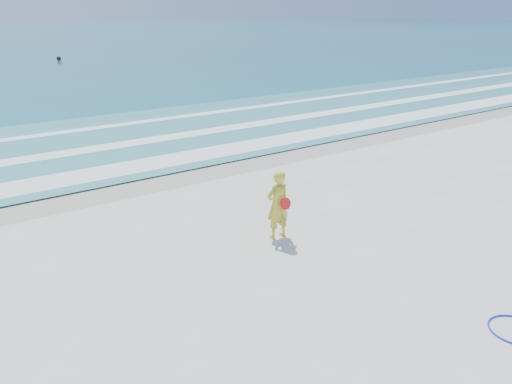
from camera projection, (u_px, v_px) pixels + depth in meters
ground at (392, 315)px, 8.42m from camera, size 400.00×400.00×0.00m
wet_sand at (162, 176)px, 15.32m from camera, size 400.00×2.40×0.00m
shallow at (105, 142)px, 19.13m from camera, size 400.00×10.00×0.01m
foam_near at (145, 165)px, 16.29m from camera, size 400.00×1.40×0.01m
foam_mid at (113, 146)px, 18.51m from camera, size 400.00×0.90×0.01m
foam_far at (85, 129)px, 21.04m from camera, size 400.00×0.60×0.01m
buoy at (59, 58)px, 48.37m from camera, size 0.43×0.43×0.43m
woman at (278, 205)px, 11.00m from camera, size 0.57×0.41×1.57m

